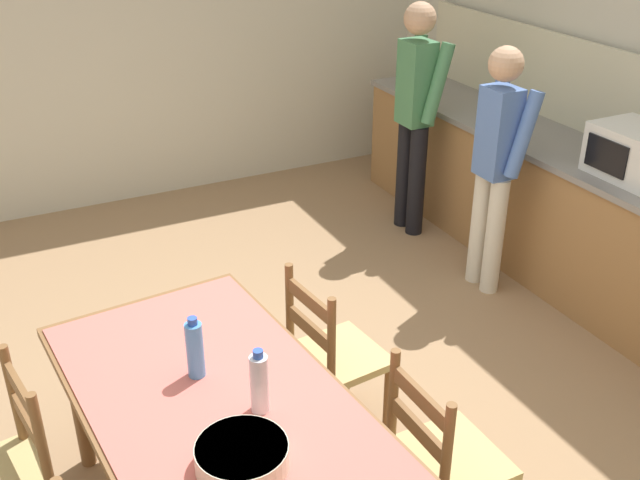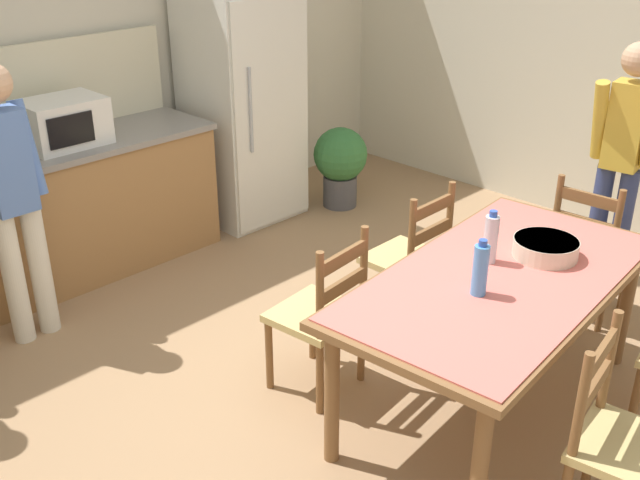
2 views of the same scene
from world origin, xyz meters
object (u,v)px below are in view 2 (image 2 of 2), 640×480
(bottle_off_centre, at_px, (491,238))
(potted_plant, at_px, (340,161))
(dining_table, at_px, (500,290))
(bottle_near_centre, at_px, (480,269))
(chair_side_far_left, at_px, (322,315))
(chair_side_far_right, at_px, (410,259))
(person_at_counter, at_px, (11,192))
(refrigerator, at_px, (242,107))
(chair_side_near_left, at_px, (620,443))
(person_by_table, at_px, (622,152))
(microwave, at_px, (63,122))
(serving_bowl, at_px, (546,247))
(chair_head_end, at_px, (589,249))

(bottle_off_centre, height_order, potted_plant, bottle_off_centre)
(dining_table, bearing_deg, bottle_near_centre, -174.87)
(bottle_near_centre, relative_size, chair_side_far_left, 0.30)
(chair_side_far_right, distance_m, person_at_counter, 2.28)
(refrigerator, distance_m, chair_side_near_left, 3.79)
(chair_side_far_right, bearing_deg, refrigerator, -102.96)
(bottle_off_centre, xyz_separation_m, chair_side_far_left, (-0.56, 0.60, -0.44))
(chair_side_far_right, bearing_deg, person_by_table, 157.51)
(microwave, xyz_separation_m, person_at_counter, (-0.61, -0.52, -0.16))
(bottle_near_centre, relative_size, serving_bowl, 0.84)
(microwave, xyz_separation_m, dining_table, (0.69, -2.82, -0.39))
(dining_table, relative_size, person_at_counter, 1.18)
(chair_head_end, height_order, chair_side_far_left, same)
(chair_side_near_left, bearing_deg, refrigerator, 63.57)
(refrigerator, xyz_separation_m, chair_side_near_left, (-1.11, -3.60, -0.44))
(refrigerator, xyz_separation_m, chair_head_end, (0.44, -2.69, -0.44))
(chair_side_near_left, height_order, potted_plant, chair_side_near_left)
(serving_bowl, xyz_separation_m, chair_head_end, (0.88, 0.15, -0.37))
(dining_table, relative_size, person_by_table, 1.21)
(microwave, distance_m, person_at_counter, 0.82)
(refrigerator, relative_size, chair_side_far_left, 1.94)
(refrigerator, height_order, potted_plant, refrigerator)
(bottle_off_centre, bearing_deg, microwave, 105.98)
(microwave, height_order, person_by_table, person_by_table)
(dining_table, height_order, person_by_table, person_by_table)
(bottle_near_centre, height_order, bottle_off_centre, same)
(chair_side_near_left, xyz_separation_m, person_at_counter, (-0.96, 3.10, 0.47))
(serving_bowl, xyz_separation_m, person_by_table, (1.43, 0.28, 0.08))
(bottle_off_centre, bearing_deg, potted_plant, 59.25)
(microwave, distance_m, chair_side_far_left, 2.20)
(chair_side_far_right, height_order, person_at_counter, person_at_counter)
(person_by_table, bearing_deg, serving_bowl, 3.55)
(chair_side_far_right, bearing_deg, chair_head_end, 140.53)
(serving_bowl, distance_m, chair_side_near_left, 1.08)
(chair_head_end, relative_size, person_by_table, 0.57)
(chair_head_end, xyz_separation_m, person_at_counter, (-2.51, 2.19, 0.47))
(microwave, distance_m, potted_plant, 2.26)
(microwave, xyz_separation_m, chair_side_near_left, (0.35, -3.62, -0.63))
(microwave, bearing_deg, bottle_near_centre, -80.74)
(chair_side_far_left, relative_size, person_by_table, 0.57)
(chair_head_end, relative_size, chair_side_near_left, 1.00)
(serving_bowl, height_order, chair_side_far_left, chair_side_far_left)
(potted_plant, bearing_deg, person_at_counter, -178.50)
(microwave, relative_size, chair_head_end, 0.55)
(chair_head_end, distance_m, chair_side_far_left, 1.79)
(bottle_near_centre, xyz_separation_m, bottle_off_centre, (0.31, 0.15, 0.00))
(dining_table, xyz_separation_m, bottle_off_centre, (0.08, 0.13, 0.20))
(person_at_counter, distance_m, person_by_table, 3.69)
(bottle_near_centre, xyz_separation_m, chair_side_far_left, (-0.25, 0.74, -0.44))
(dining_table, bearing_deg, person_at_counter, 119.50)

